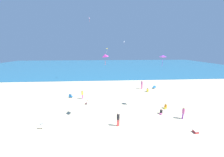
{
  "coord_description": "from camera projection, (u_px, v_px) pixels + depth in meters",
  "views": [
    {
      "loc": [
        -1.23,
        -12.2,
        8.07
      ],
      "look_at": [
        0.0,
        6.3,
        3.7
      ],
      "focal_mm": 20.32,
      "sensor_mm": 36.0,
      "label": 1
    }
  ],
  "objects": [
    {
      "name": "kite_purple",
      "position": [
        163.0,
        56.0,
        16.42
      ],
      "size": [
        0.9,
        0.89,
        1.47
      ],
      "rotation": [
        0.0,
        0.0,
        5.56
      ],
      "color": "purple"
    },
    {
      "name": "person_1",
      "position": [
        183.0,
        112.0,
        14.82
      ],
      "size": [
        0.38,
        0.38,
        1.42
      ],
      "rotation": [
        0.0,
        0.0,
        5.8
      ],
      "color": "purple",
      "rests_on": "ground_plane"
    },
    {
      "name": "beach_chair_far_left",
      "position": [
        71.0,
        96.0,
        21.44
      ],
      "size": [
        0.77,
        0.77,
        0.61
      ],
      "rotation": [
        0.0,
        0.0,
        1.09
      ],
      "color": "#2370B2",
      "rests_on": "ground_plane"
    },
    {
      "name": "person_6",
      "position": [
        161.0,
        112.0,
        16.07
      ],
      "size": [
        0.53,
        0.6,
        0.67
      ],
      "rotation": [
        0.0,
        0.0,
        4.14
      ],
      "color": "black",
      "rests_on": "ground_plane"
    },
    {
      "name": "kite_magenta",
      "position": [
        105.0,
        56.0,
        13.52
      ],
      "size": [
        0.82,
        0.95,
        1.2
      ],
      "rotation": [
        0.0,
        0.0,
        5.06
      ],
      "color": "#DB3DA8"
    },
    {
      "name": "kite_white",
      "position": [
        124.0,
        42.0,
        33.25
      ],
      "size": [
        0.46,
        0.39,
        0.87
      ],
      "rotation": [
        0.0,
        0.0,
        2.89
      ],
      "color": "white"
    },
    {
      "name": "beach_chair_mid_beach",
      "position": [
        154.0,
        87.0,
        26.37
      ],
      "size": [
        0.57,
        0.69,
        0.62
      ],
      "rotation": [
        0.0,
        0.0,
        1.56
      ],
      "color": "#2370B2",
      "rests_on": "ground_plane"
    },
    {
      "name": "kite_pink",
      "position": [
        89.0,
        18.0,
        30.29
      ],
      "size": [
        0.22,
        0.59,
        1.1
      ],
      "rotation": [
        0.0,
        0.0,
        4.99
      ],
      "color": "pink"
    },
    {
      "name": "person_4",
      "position": [
        142.0,
        84.0,
        25.95
      ],
      "size": [
        0.39,
        0.39,
        1.76
      ],
      "rotation": [
        0.0,
        0.0,
        4.84
      ],
      "color": "#D8599E",
      "rests_on": "ground_plane"
    },
    {
      "name": "person_3",
      "position": [
        166.0,
        107.0,
        17.54
      ],
      "size": [
        0.61,
        0.62,
        0.72
      ],
      "rotation": [
        0.0,
        0.0,
        3.93
      ],
      "color": "orange",
      "rests_on": "ground_plane"
    },
    {
      "name": "cooler_box",
      "position": [
        196.0,
        131.0,
        12.47
      ],
      "size": [
        0.38,
        0.47,
        0.26
      ],
      "rotation": [
        0.0,
        0.0,
        4.74
      ],
      "color": "red",
      "rests_on": "ground_plane"
    },
    {
      "name": "person_7",
      "position": [
        148.0,
        90.0,
        24.29
      ],
      "size": [
        0.6,
        0.7,
        0.78
      ],
      "rotation": [
        0.0,
        0.0,
        1.05
      ],
      "color": "yellow",
      "rests_on": "ground_plane"
    },
    {
      "name": "person_2",
      "position": [
        87.0,
        103.0,
        18.81
      ],
      "size": [
        0.58,
        0.59,
        0.68
      ],
      "rotation": [
        0.0,
        0.0,
        2.31
      ],
      "color": "white",
      "rests_on": "ground_plane"
    },
    {
      "name": "ocean_water",
      "position": [
        106.0,
        66.0,
        61.85
      ],
      "size": [
        120.0,
        60.0,
        0.05
      ],
      "primitive_type": "cube",
      "color": "#236084",
      "rests_on": "ground_plane"
    },
    {
      "name": "kite_yellow",
      "position": [
        107.0,
        49.0,
        24.92
      ],
      "size": [
        0.46,
        0.47,
        0.91
      ],
      "rotation": [
        0.0,
        0.0,
        0.82
      ],
      "color": "yellow"
    },
    {
      "name": "person_0",
      "position": [
        118.0,
        118.0,
        13.37
      ],
      "size": [
        0.39,
        0.39,
        1.58
      ],
      "rotation": [
        0.0,
        0.0,
        5.0
      ],
      "color": "red",
      "rests_on": "ground_plane"
    },
    {
      "name": "person_5",
      "position": [
        82.0,
        94.0,
        20.84
      ],
      "size": [
        0.37,
        0.37,
        1.43
      ],
      "rotation": [
        0.0,
        0.0,
        5.92
      ],
      "color": "#D8599E",
      "rests_on": "ground_plane"
    },
    {
      "name": "ground_plane",
      "position": [
        111.0,
        93.0,
        23.5
      ],
      "size": [
        120.0,
        120.0,
        0.0
      ],
      "primitive_type": "plane",
      "color": "beige"
    },
    {
      "name": "beach_chair_near_camera",
      "position": [
        41.0,
        125.0,
        13.34
      ],
      "size": [
        0.57,
        0.63,
        0.52
      ],
      "rotation": [
        0.0,
        0.0,
        4.74
      ],
      "color": "white",
      "rests_on": "ground_plane"
    }
  ]
}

